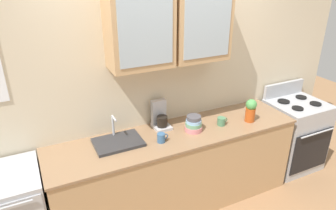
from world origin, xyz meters
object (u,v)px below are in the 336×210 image
at_px(stove_range, 293,134).
at_px(sink_faucet, 118,142).
at_px(cup_near_bowls, 221,121).
at_px(coffee_maker, 160,117).
at_px(cup_near_sink, 161,138).
at_px(bowl_stack, 194,124).
at_px(vase, 251,110).

distance_m(stove_range, sink_faucet, 2.34).
bearing_deg(stove_range, cup_near_bowls, -177.81).
bearing_deg(cup_near_bowls, coffee_maker, 157.18).
bearing_deg(cup_near_bowls, cup_near_sink, -177.35).
bearing_deg(sink_faucet, cup_near_sink, -21.67).
relative_size(cup_near_sink, coffee_maker, 0.39).
relative_size(bowl_stack, cup_near_bowls, 1.50).
bearing_deg(stove_range, bowl_stack, -179.27).
distance_m(vase, cup_near_bowls, 0.35).
bearing_deg(vase, sink_faucet, 172.92).
height_order(sink_faucet, cup_near_bowls, sink_faucet).
xyz_separation_m(sink_faucet, bowl_stack, (0.78, -0.09, 0.06)).
xyz_separation_m(bowl_stack, cup_near_bowls, (0.33, -0.03, -0.03)).
height_order(bowl_stack, cup_near_sink, bowl_stack).
height_order(stove_range, bowl_stack, stove_range).
height_order(sink_faucet, cup_near_sink, sink_faucet).
height_order(stove_range, cup_near_sink, stove_range).
relative_size(sink_faucet, bowl_stack, 2.50).
xyz_separation_m(cup_near_sink, coffee_maker, (0.12, 0.28, 0.06)).
bearing_deg(sink_faucet, cup_near_bowls, -6.21).
distance_m(sink_faucet, cup_near_sink, 0.42).
bearing_deg(bowl_stack, coffee_maker, 140.21).
height_order(stove_range, vase, vase).
bearing_deg(coffee_maker, stove_range, -6.59).
bearing_deg(sink_faucet, coffee_maker, 14.60).
relative_size(cup_near_bowls, coffee_maker, 0.42).
xyz_separation_m(stove_range, sink_faucet, (-2.29, 0.07, 0.46)).
relative_size(cup_near_sink, cup_near_bowls, 0.94).
distance_m(sink_faucet, vase, 1.45).
bearing_deg(bowl_stack, sink_faucet, 173.09).
bearing_deg(sink_faucet, stove_range, -1.87).
bearing_deg(cup_near_sink, coffee_maker, 67.27).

